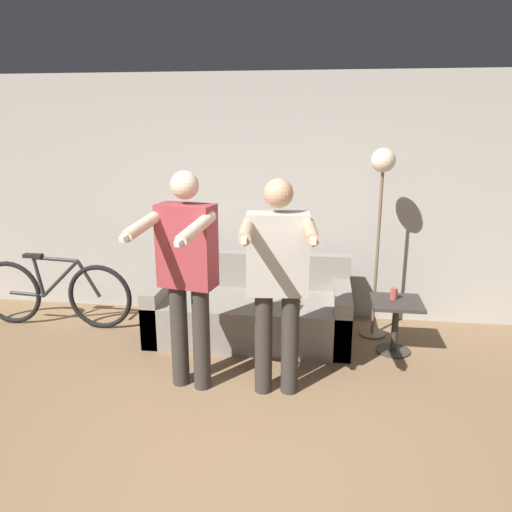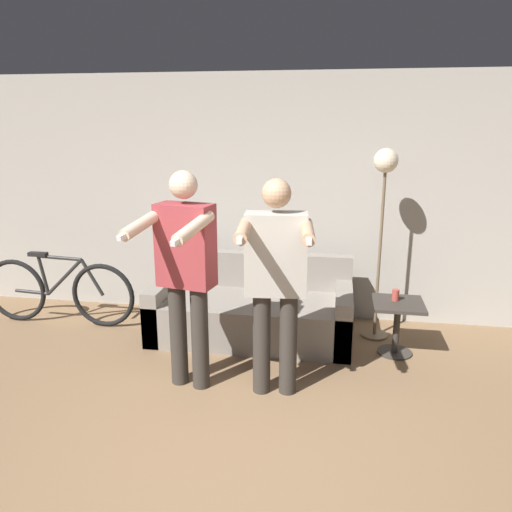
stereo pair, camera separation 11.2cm
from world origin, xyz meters
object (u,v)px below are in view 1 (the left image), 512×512
object	(u,v)px
person_right	(278,274)
cup	(394,294)
cat	(283,245)
bicycle	(54,293)
person_left	(187,268)
floor_lamp	(382,189)
side_table	(396,315)
couch	(251,312)

from	to	relation	value
person_right	cup	xyz separation A→B (m)	(1.00, 0.92, -0.44)
cat	cup	size ratio (longest dim) A/B	4.15
person_right	bicycle	distance (m)	2.73
person_left	cat	world-z (taller)	person_left
person_left	cat	xyz separation A→B (m)	(0.63, 1.39, -0.15)
person_right	floor_lamp	distance (m)	1.60
cup	bicycle	distance (m)	3.46
side_table	cup	xyz separation A→B (m)	(-0.03, 0.05, 0.20)
cat	person_right	bearing A→B (deg)	-86.91
floor_lamp	person_right	bearing A→B (deg)	-124.73
cup	side_table	bearing A→B (deg)	-61.29
person_right	side_table	xyz separation A→B (m)	(1.03, 0.88, -0.63)
floor_lamp	side_table	distance (m)	1.20
couch	bicycle	world-z (taller)	couch
person_right	bicycle	size ratio (longest dim) A/B	1.01
side_table	bicycle	size ratio (longest dim) A/B	0.30
person_right	side_table	distance (m)	1.49
floor_lamp	cup	world-z (taller)	floor_lamp
bicycle	cat	bearing A→B (deg)	8.63
cat	floor_lamp	size ratio (longest dim) A/B	0.24
person_left	person_right	xyz separation A→B (m)	(0.71, -0.00, -0.02)
couch	bicycle	bearing A→B (deg)	-179.41
person_left	cat	bearing A→B (deg)	76.71
side_table	cup	distance (m)	0.20
couch	person_right	xyz separation A→B (m)	(0.36, -1.05, 0.74)
couch	side_table	world-z (taller)	couch
couch	person_left	world-z (taller)	person_left
bicycle	person_left	bearing A→B (deg)	-30.65
floor_lamp	cup	size ratio (longest dim) A/B	17.51
person_right	cat	size ratio (longest dim) A/B	3.87
person_left	person_right	size ratio (longest dim) A/B	1.03
person_right	bicycle	world-z (taller)	person_right
couch	cup	size ratio (longest dim) A/B	18.40
side_table	couch	bearing A→B (deg)	172.80
person_right	cup	bearing A→B (deg)	37.02
bicycle	side_table	bearing A→B (deg)	-2.55
floor_lamp	cup	bearing A→B (deg)	-66.78
couch	cat	distance (m)	0.76
couch	floor_lamp	size ratio (longest dim) A/B	1.05
couch	floor_lamp	xyz separation A→B (m)	(1.23, 0.20, 1.23)
person_left	bicycle	world-z (taller)	person_left
side_table	floor_lamp	bearing A→B (deg)	113.93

